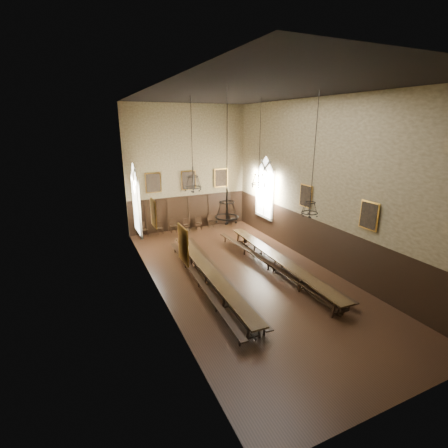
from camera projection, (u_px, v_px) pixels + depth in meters
floor at (245, 276)px, 17.03m from camera, size 9.00×18.00×0.02m
ceiling at (249, 92)px, 14.34m from camera, size 9.00×18.00×0.02m
wall_back at (188, 169)px, 23.50m from camera, size 9.00×0.02×9.00m
wall_front at (424, 261)px, 7.86m from camera, size 9.00×0.02×9.00m
wall_left at (154, 201)px, 13.89m from camera, size 0.02×18.00×9.00m
wall_right at (321, 185)px, 17.47m from camera, size 0.02×18.00×9.00m
wainscot_panelling at (246, 254)px, 16.65m from camera, size 9.00×18.00×2.50m
table_left at (210, 278)px, 15.93m from camera, size 0.98×10.12×0.79m
table_right at (278, 264)px, 17.48m from camera, size 1.10×10.38×0.81m
bench_left_outer at (199, 281)px, 15.82m from camera, size 0.74×10.36×0.47m
bench_left_inner at (218, 274)px, 16.57m from camera, size 0.88×10.70×0.48m
bench_right_inner at (268, 265)px, 17.62m from camera, size 0.97×10.78×0.49m
bench_right_outer at (287, 264)px, 17.85m from camera, size 0.52×9.79×0.44m
chair_0 at (144, 232)px, 22.90m from camera, size 0.56×0.56×1.03m
chair_1 at (160, 230)px, 23.47m from camera, size 0.41×0.41×0.91m
chair_2 at (173, 228)px, 23.85m from camera, size 0.48×0.48×1.02m
chair_3 at (187, 227)px, 24.15m from camera, size 0.45×0.45×0.89m
chair_4 at (199, 225)px, 24.54m from camera, size 0.47×0.47×0.92m
chair_5 at (211, 223)px, 24.99m from camera, size 0.48×0.48×0.98m
chair_7 at (233, 220)px, 25.79m from camera, size 0.44×0.44×0.93m
chandelier_back_left at (193, 182)px, 17.16m from camera, size 0.90×0.90×4.74m
chandelier_back_right at (259, 178)px, 18.52m from camera, size 0.83×0.83×4.80m
chandelier_front_left at (227, 209)px, 12.51m from camera, size 0.91×0.91×4.96m
chandelier_front_right at (310, 204)px, 14.79m from camera, size 0.76×0.76×5.39m
portrait_back_0 at (153, 183)px, 22.59m from camera, size 1.10×0.12×1.40m
portrait_back_1 at (189, 180)px, 23.62m from camera, size 1.10×0.12×1.40m
portrait_back_2 at (221, 178)px, 24.66m from camera, size 1.10×0.12×1.40m
portrait_left_0 at (153, 213)px, 15.05m from camera, size 0.12×1.00×1.30m
portrait_left_1 at (183, 245)px, 11.14m from camera, size 0.12×1.00×1.30m
portrait_right_0 at (306, 196)px, 18.53m from camera, size 0.12×1.00×1.30m
portrait_right_1 at (369, 216)px, 14.63m from camera, size 0.12×1.00×1.30m
window_right at (265, 187)px, 22.54m from camera, size 0.20×2.20×4.60m
window_left at (135, 199)px, 19.02m from camera, size 0.20×2.20×4.60m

